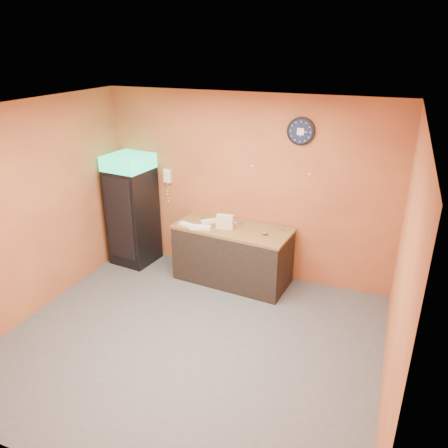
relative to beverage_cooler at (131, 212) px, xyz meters
The scene contains 15 objects.
floor 2.58m from the beverage_cooler, 41.67° to the right, with size 4.50×4.50×0.00m, color #47474C.
back_wall 1.92m from the beverage_cooler, 12.19° to the left, with size 4.50×0.02×2.80m, color #BB6A34.
left_wall 1.75m from the beverage_cooler, 105.34° to the right, with size 0.02×4.00×2.80m, color #BB6A34.
right_wall 4.40m from the beverage_cooler, 21.63° to the right, with size 0.02×4.00×2.80m, color #BB6A34.
ceiling 3.08m from the beverage_cooler, 41.67° to the right, with size 4.50×4.00×0.02m, color white.
beverage_cooler is the anchor object (origin of this frame).
prep_counter 1.81m from the beverage_cooler, ahead, with size 1.70×0.76×0.85m, color black.
wall_clock 2.99m from the beverage_cooler, ahead, with size 0.38×0.06×0.38m.
wall_phone 0.83m from the beverage_cooler, 33.73° to the left, with size 0.12×0.10×0.22m.
butcher_paper 1.75m from the beverage_cooler, ahead, with size 1.73×0.76×0.04m, color brown.
sub_roll_stack 1.67m from the beverage_cooler, ahead, with size 0.26×0.11×0.21m.
wrapped_sandwich_left 1.12m from the beverage_cooler, ahead, with size 0.26×0.10×0.04m, color white.
wrapped_sandwich_mid 1.35m from the beverage_cooler, ahead, with size 0.30×0.12×0.04m, color white.
wrapped_sandwich_right 1.36m from the beverage_cooler, ahead, with size 0.26×0.10×0.04m, color white.
kitchen_tool 1.80m from the beverage_cooler, ahead, with size 0.06×0.06×0.06m, color silver.
Camera 1 is at (2.03, -3.96, 3.44)m, focal length 35.00 mm.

